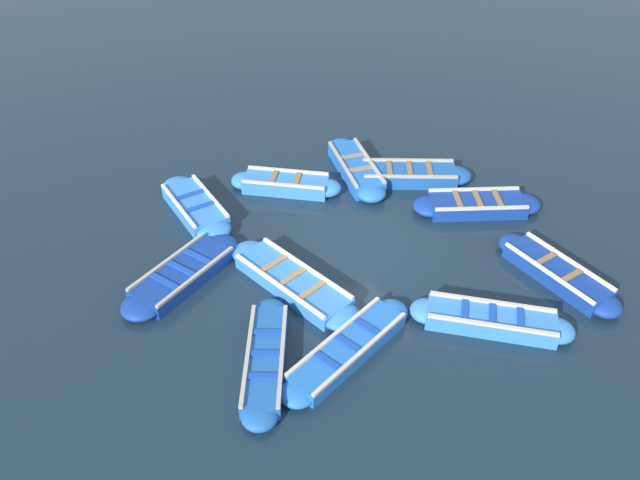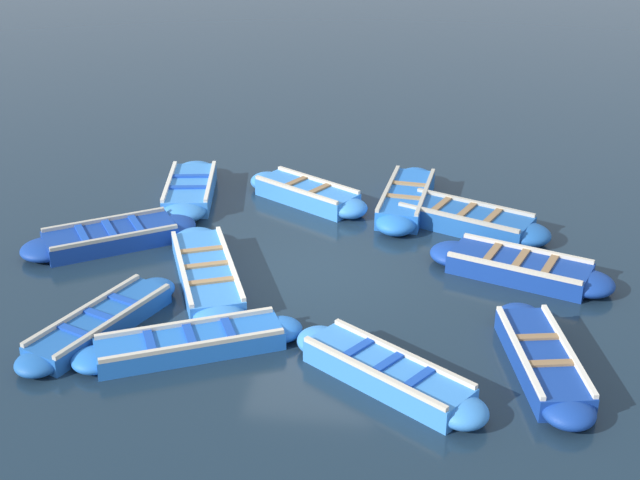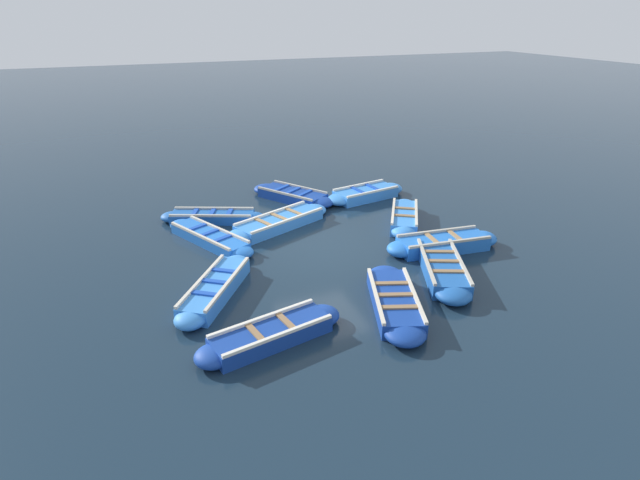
% 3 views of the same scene
% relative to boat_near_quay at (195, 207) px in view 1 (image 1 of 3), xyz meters
% --- Properties ---
extents(ground_plane, '(120.00, 120.00, 0.00)m').
position_rel_boat_near_quay_xyz_m(ground_plane, '(3.23, -3.15, -0.19)').
color(ground_plane, '#162838').
extents(boat_near_quay, '(1.41, 3.38, 0.44)m').
position_rel_boat_near_quay_xyz_m(boat_near_quay, '(0.00, 0.00, 0.00)').
color(boat_near_quay, '#3884E0').
rests_on(boat_near_quay, ground).
extents(boat_broadside, '(1.41, 3.46, 0.42)m').
position_rel_boat_near_quay_xyz_m(boat_broadside, '(7.13, -5.92, -0.01)').
color(boat_broadside, navy).
rests_on(boat_broadside, ground).
extents(boat_tucked, '(2.28, 3.97, 0.41)m').
position_rel_boat_near_quay_xyz_m(boat_tucked, '(1.33, -3.81, -0.01)').
color(boat_tucked, '#3884E0').
rests_on(boat_tucked, ground).
extents(boat_alongside, '(3.56, 2.05, 0.42)m').
position_rel_boat_near_quay_xyz_m(boat_alongside, '(7.00, -2.85, -0.01)').
color(boat_alongside, navy).
rests_on(boat_alongside, ground).
extents(boat_centre, '(3.43, 2.66, 0.40)m').
position_rel_boat_near_quay_xyz_m(boat_centre, '(-0.93, -2.55, -0.02)').
color(boat_centre, navy).
rests_on(boat_centre, ground).
extents(boat_stern_in, '(1.21, 3.55, 0.46)m').
position_rel_boat_near_quay_xyz_m(boat_stern_in, '(4.79, 0.06, 0.01)').
color(boat_stern_in, blue).
rests_on(boat_stern_in, ground).
extents(boat_bow_out, '(3.25, 2.60, 0.44)m').
position_rel_boat_near_quay_xyz_m(boat_bow_out, '(4.80, -6.62, 0.00)').
color(boat_bow_out, '#3884E0').
rests_on(boat_bow_out, ground).
extents(boat_inner_gap, '(3.06, 2.31, 0.46)m').
position_rel_boat_near_quay_xyz_m(boat_inner_gap, '(2.61, 0.08, 0.01)').
color(boat_inner_gap, '#3884E0').
rests_on(boat_inner_gap, ground).
extents(boat_mid_row, '(2.01, 3.44, 0.37)m').
position_rel_boat_near_quay_xyz_m(boat_mid_row, '(0.01, -5.72, -0.03)').
color(boat_mid_row, '#1E59AD').
rests_on(boat_mid_row, ground).
extents(boat_outer_right, '(3.64, 2.28, 0.46)m').
position_rel_boat_near_quay_xyz_m(boat_outer_right, '(6.04, -0.84, 0.01)').
color(boat_outer_right, '#1E59AD').
rests_on(boat_outer_right, ground).
extents(boat_end_of_row, '(3.65, 2.21, 0.38)m').
position_rel_boat_near_quay_xyz_m(boat_end_of_row, '(1.65, -6.14, -0.03)').
color(boat_end_of_row, blue).
rests_on(boat_end_of_row, ground).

